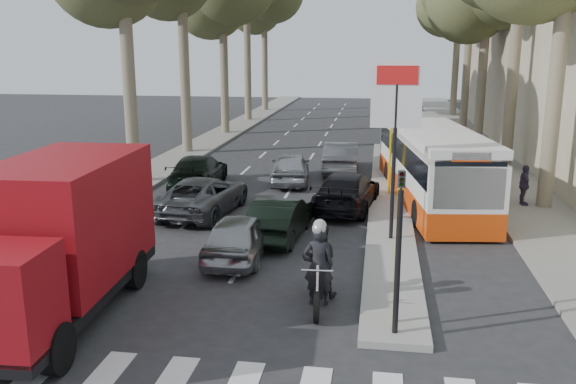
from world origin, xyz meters
name	(u,v)px	position (x,y,z in m)	size (l,w,h in m)	color
ground	(256,301)	(0.00, 0.00, 0.00)	(120.00, 120.00, 0.00)	#28282B
sidewalk_right	(475,145)	(8.60, 25.00, 0.06)	(3.20, 70.00, 0.12)	gray
median_left	(224,133)	(-8.00, 28.00, 0.06)	(2.40, 64.00, 0.12)	gray
traffic_island	(389,195)	(3.25, 11.00, 0.08)	(1.50, 26.00, 0.16)	gray
building_far	(564,17)	(15.50, 34.00, 8.00)	(11.00, 20.00, 16.00)	#B7A88E
billboard	(395,124)	(3.25, 5.00, 3.70)	(1.50, 12.10, 5.60)	yellow
traffic_light_island	(399,225)	(3.25, -1.50, 2.49)	(0.16, 0.41, 3.60)	black
silver_hatchback	(239,236)	(-1.10, 2.93, 0.67)	(1.58, 3.92, 1.34)	#A0A3A8
dark_hatchback	(280,218)	(-0.25, 5.00, 0.67)	(1.41, 4.04, 1.33)	black
queue_car_a	(203,195)	(-3.50, 7.48, 0.68)	(2.27, 4.92, 1.37)	#4F5157
queue_car_b	(347,191)	(1.66, 8.85, 0.70)	(1.97, 4.84, 1.40)	black
queue_car_c	(290,168)	(-1.10, 13.00, 0.70)	(1.66, 4.12, 1.40)	#A0A3A8
queue_car_d	(341,157)	(0.98, 15.75, 0.75)	(1.58, 4.53, 1.49)	#505359
queue_car_e	(198,171)	(-4.91, 11.56, 0.71)	(1.99, 4.90, 1.42)	black
red_truck	(56,237)	(-4.21, -1.43, 1.85)	(2.78, 6.67, 3.50)	black
city_bus	(430,161)	(4.80, 10.74, 1.57)	(3.92, 11.53, 2.98)	#D7400B
motorcycle	(319,265)	(1.48, 0.18, 0.94)	(0.90, 2.43, 2.07)	black
pedestrian_near	(524,185)	(8.25, 10.04, 0.89)	(0.90, 0.44, 1.54)	#3F344E
pedestrian_far	(493,177)	(7.20, 10.72, 1.02)	(1.16, 0.51, 1.80)	brown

